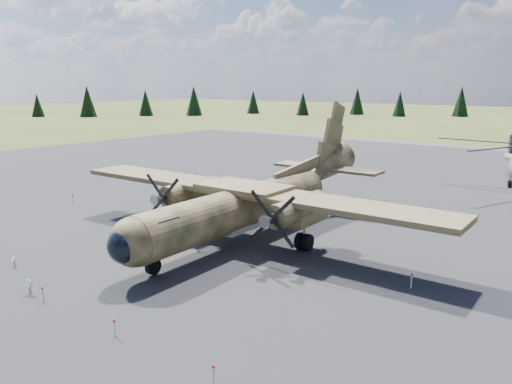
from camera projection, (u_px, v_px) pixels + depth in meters
The scene contains 7 objects.
ground at pixel (198, 235), 37.64m from camera, with size 500.00×500.00×0.00m, color brown.
apron at pixel (275, 209), 45.37m from camera, with size 120.00×120.00×0.04m, color #515256.
transport_plane at pixel (253, 198), 36.82m from camera, with size 30.90×28.10×10.20m.
info_placard_left at pixel (14, 260), 30.97m from camera, with size 0.42×0.24×0.62m.
info_placard_right at pixel (29, 285), 26.88m from camera, with size 0.53×0.26×0.81m.
barrier_fence at pixel (192, 227), 37.75m from camera, with size 33.12×29.62×0.85m.
treeline at pixel (260, 174), 36.09m from camera, with size 322.48×323.10×10.97m.
Camera 1 is at (25.58, -25.85, 11.14)m, focal length 35.00 mm.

